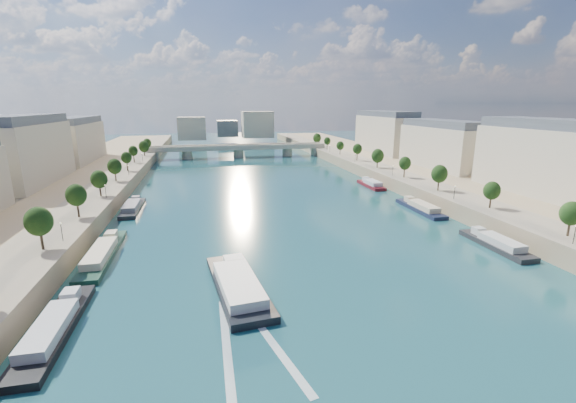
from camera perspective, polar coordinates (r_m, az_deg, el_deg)
name	(u,v)px	position (r m, az deg, el deg)	size (l,w,h in m)	color
ground	(277,212)	(123.00, -1.58, -1.55)	(700.00, 700.00, 0.00)	#0D3539
quay_left	(24,219)	(130.19, -34.50, -2.10)	(44.00, 520.00, 5.00)	#9E8460
quay_right	(475,193)	(152.81, 25.97, 1.10)	(44.00, 520.00, 5.00)	#9E8460
pave_left	(81,207)	(124.61, -28.28, -0.69)	(14.00, 520.00, 0.10)	gray
pave_right	(438,188)	(143.52, 21.37, 1.84)	(14.00, 520.00, 0.10)	gray
trees_left	(88,186)	(124.82, -27.46, 2.00)	(4.80, 268.80, 8.26)	#382B1E
trees_right	(419,168)	(149.76, 18.82, 4.66)	(4.80, 268.80, 8.26)	#382B1E
lamps_left	(88,205)	(113.42, -27.57, -0.52)	(0.36, 200.36, 4.28)	black
lamps_right	(419,178)	(144.71, 18.90, 3.26)	(0.36, 200.36, 4.28)	black
buildings_right	(488,149)	(168.01, 27.50, 6.85)	(16.00, 226.00, 23.20)	beige
skyline	(232,126)	(337.21, -8.28, 10.96)	(79.00, 42.00, 22.00)	beige
bridge	(238,149)	(250.35, -7.36, 7.67)	(112.00, 12.00, 8.15)	#C1B79E
tour_barge	(238,285)	(73.39, -7.42, -12.19)	(10.95, 28.27, 3.77)	black
wake	(249,343)	(59.60, -5.83, -20.12)	(10.73, 26.01, 0.04)	silver
moored_barges_left	(58,322)	(71.75, -30.88, -15.10)	(5.00, 156.74, 3.60)	#171631
moored_barges_right	(511,251)	(102.42, 30.15, -6.38)	(5.00, 165.85, 3.60)	black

